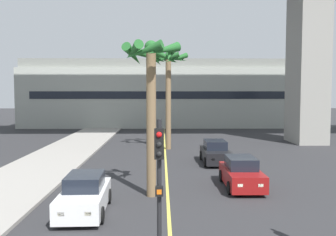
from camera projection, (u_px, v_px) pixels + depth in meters
sidewalk_left at (6, 189)px, 18.53m from camera, size 4.80×80.00×0.15m
lane_stripe_center at (166, 160)px, 26.65m from camera, size 0.14×56.00×0.01m
pier_building_backdrop at (164, 94)px, 53.31m from camera, size 39.23×8.04×9.33m
car_queue_front at (85, 195)px, 15.09m from camera, size 1.94×4.15×1.56m
car_queue_second at (215, 153)px, 25.64m from camera, size 1.85×4.11×1.56m
car_queue_third at (241, 174)px, 19.09m from camera, size 1.86×4.11×1.56m
traffic_light_median_near at (159, 178)px, 9.41m from camera, size 0.24×0.37×4.20m
palm_tree_near_median at (168, 74)px, 31.53m from camera, size 3.39×3.49×8.25m
palm_tree_mid_median at (151, 78)px, 17.16m from camera, size 2.78×2.83×7.24m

